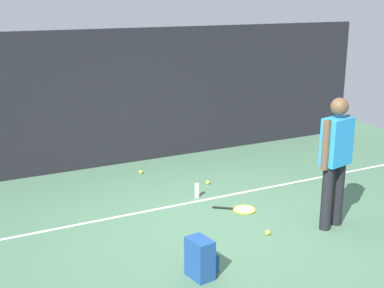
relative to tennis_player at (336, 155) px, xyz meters
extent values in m
plane|color=#4C7556|center=(-1.42, 0.78, -0.97)|extent=(12.00, 12.00, 0.00)
cube|color=black|center=(-1.42, 3.78, 0.21)|extent=(10.00, 0.10, 2.36)
cube|color=white|center=(-1.42, 1.54, -0.96)|extent=(9.00, 0.05, 0.00)
cylinder|color=black|center=(-0.12, -0.03, -0.54)|extent=(0.14, 0.14, 0.85)
cylinder|color=black|center=(0.12, 0.03, -0.54)|extent=(0.14, 0.14, 0.85)
cube|color=#268CD8|center=(0.00, 0.00, 0.18)|extent=(0.44, 0.30, 0.60)
sphere|color=brown|center=(0.00, 0.00, 0.62)|extent=(0.22, 0.22, 0.22)
cylinder|color=brown|center=(-0.21, -0.05, 0.17)|extent=(0.09, 0.09, 0.62)
cylinder|color=brown|center=(0.21, 0.05, 0.17)|extent=(0.09, 0.09, 0.62)
cylinder|color=black|center=(-0.95, 1.13, -0.95)|extent=(0.26, 0.21, 0.03)
torus|color=gold|center=(-0.71, 0.95, -0.95)|extent=(0.45, 0.45, 0.02)
cylinder|color=#B2B2B2|center=(-0.71, 0.95, -0.95)|extent=(0.39, 0.39, 0.00)
cube|color=#1E478C|center=(-2.11, -0.35, -0.75)|extent=(0.24, 0.33, 0.44)
cube|color=navy|center=(-1.97, -0.33, -0.83)|extent=(0.11, 0.23, 0.20)
sphere|color=#CCE033|center=(-1.43, 3.06, -0.93)|extent=(0.07, 0.07, 0.07)
sphere|color=#CCE033|center=(-0.87, 0.16, -0.93)|extent=(0.07, 0.07, 0.07)
sphere|color=#CCE033|center=(-0.67, 2.10, -0.93)|extent=(0.07, 0.07, 0.07)
cylinder|color=white|center=(-1.07, 1.69, -0.86)|extent=(0.07, 0.07, 0.22)
camera|label=1|loc=(-4.45, -4.75, 1.94)|focal=48.99mm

